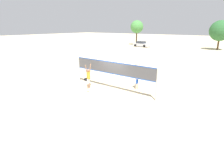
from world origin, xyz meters
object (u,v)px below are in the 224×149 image
at_px(player_blocker, 137,76).
at_px(gear_bag, 87,80).
at_px(tree_right_cluster, 137,27).
at_px(player_spiker, 88,76).
at_px(tree_left_cluster, 220,31).
at_px(volleyball, 88,90).
at_px(parked_car_near, 142,44).
at_px(volleyball_net, 112,70).

relative_size(player_blocker, gear_bag, 5.30).
bearing_deg(tree_right_cluster, gear_bag, -69.14).
bearing_deg(player_spiker, player_blocker, -57.02).
relative_size(player_spiker, tree_left_cluster, 0.33).
bearing_deg(tree_left_cluster, gear_bag, -102.36).
bearing_deg(tree_right_cluster, player_spiker, -67.48).
bearing_deg(player_blocker, volleyball, -46.25).
bearing_deg(parked_car_near, gear_bag, -64.96).
distance_m(gear_bag, tree_left_cluster, 34.65).
distance_m(player_spiker, parked_car_near, 32.57).
xyz_separation_m(volleyball, tree_left_cluster, (5.18, 35.65, 4.02)).
relative_size(player_spiker, player_blocker, 0.93).
relative_size(gear_bag, parked_car_near, 0.09).
xyz_separation_m(player_spiker, parked_car_near, (-10.78, 30.73, -0.46)).
xyz_separation_m(player_spiker, volleyball, (0.49, -0.57, -0.98)).
distance_m(parked_car_near, tree_right_cluster, 6.34).
height_order(player_spiker, tree_right_cluster, tree_right_cluster).
bearing_deg(volleyball_net, gear_bag, 171.18).
bearing_deg(gear_bag, volleyball_net, -8.82).
xyz_separation_m(volleyball_net, volleyball, (-1.26, -1.50, -1.57)).
xyz_separation_m(parked_car_near, tree_left_cluster, (16.45, 4.35, 3.50)).
distance_m(gear_bag, tree_right_cluster, 35.18).
distance_m(tree_left_cluster, tree_right_cluster, 19.82).
bearing_deg(volleyball, volleyball_net, 50.12).
xyz_separation_m(volleyball_net, tree_left_cluster, (3.92, 34.15, 2.45)).
height_order(player_spiker, parked_car_near, player_spiker).
distance_m(volleyball, tree_right_cluster, 37.86).
height_order(volleyball_net, gear_bag, volleyball_net).
bearing_deg(volleyball_net, player_blocker, 37.70).
bearing_deg(player_blocker, tree_left_cluster, 176.00).
xyz_separation_m(tree_left_cluster, tree_right_cluster, (-19.78, -1.04, 0.76)).
xyz_separation_m(gear_bag, tree_left_cluster, (7.36, 33.61, 4.03)).
relative_size(volleyball_net, volleyball, 35.65).
distance_m(volleyball_net, parked_car_near, 32.34).
distance_m(volleyball_net, tree_right_cluster, 36.84).
height_order(player_blocker, parked_car_near, player_blocker).
xyz_separation_m(gear_bag, tree_right_cluster, (-12.41, 32.57, 4.79)).
relative_size(parked_car_near, tree_left_cluster, 0.72).
xyz_separation_m(player_blocker, volleyball, (-2.88, -2.76, -1.07)).
height_order(volleyball_net, parked_car_near, volleyball_net).
xyz_separation_m(volleyball_net, parked_car_near, (-12.52, 29.80, -1.05)).
bearing_deg(tree_right_cluster, player_blocker, -61.24).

